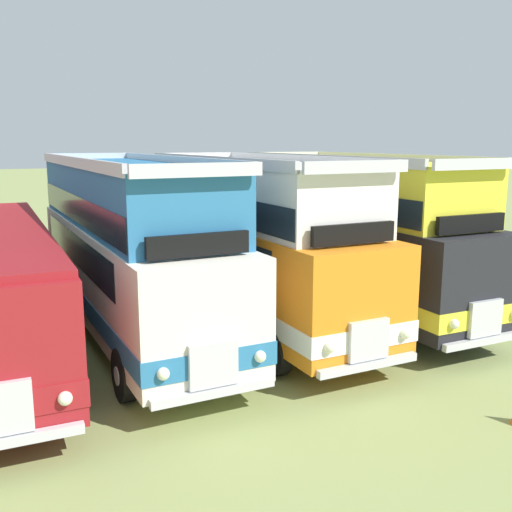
% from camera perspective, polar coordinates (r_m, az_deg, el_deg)
% --- Properties ---
extents(bus_sixth_in_row, '(2.93, 10.80, 4.52)m').
position_cam_1_polar(bus_sixth_in_row, '(15.04, -12.15, 1.12)').
color(bus_sixth_in_row, silver).
rests_on(bus_sixth_in_row, ground).
extents(bus_seventh_in_row, '(2.87, 10.03, 4.52)m').
position_cam_1_polar(bus_seventh_in_row, '(15.64, -0.23, 1.72)').
color(bus_seventh_in_row, orange).
rests_on(bus_seventh_in_row, ground).
extents(bus_eighth_in_row, '(2.74, 9.84, 4.52)m').
position_cam_1_polar(bus_eighth_in_row, '(17.24, 9.49, 2.44)').
color(bus_eighth_in_row, black).
rests_on(bus_eighth_in_row, ground).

